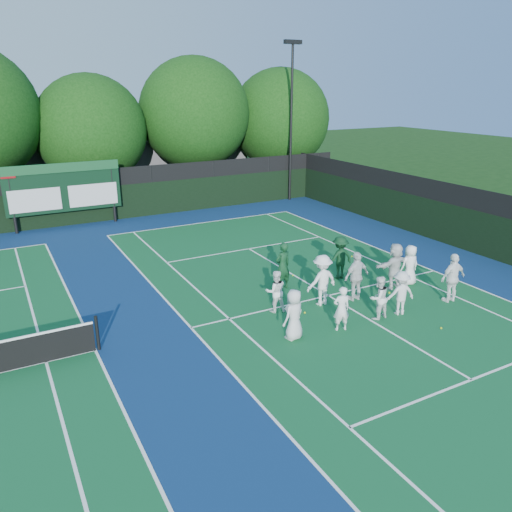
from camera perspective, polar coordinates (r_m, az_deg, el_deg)
name	(u,v)px	position (r m, az deg, el deg)	size (l,w,h in m)	color
ground	(345,306)	(18.17, 10.15, -5.61)	(120.00, 120.00, 0.00)	#13340E
court_apron	(176,332)	(16.31, -9.14, -8.52)	(34.00, 32.00, 0.01)	navy
near_court	(328,296)	(18.88, 8.28, -4.50)	(11.05, 23.85, 0.01)	#12572B
back_fence	(83,200)	(29.76, -19.16, 6.07)	(34.00, 0.08, 3.00)	black
divider_fence_right	(494,229)	(24.68, 25.52, 2.76)	(0.08, 32.00, 3.00)	black
scoreboard	(63,188)	(29.06, -21.16, 7.24)	(6.00, 0.21, 3.55)	black
clubhouse	(118,164)	(38.15, -15.46, 10.06)	(18.00, 6.00, 4.00)	slate
light_pole_right	(292,104)	(33.73, 4.08, 16.94)	(1.20, 0.30, 10.12)	black
tree_c	(93,133)	(33.05, -18.08, 13.22)	(6.70, 6.70, 8.20)	black
tree_d	(196,116)	(34.92, -6.84, 15.56)	(7.33, 7.33, 9.32)	black
tree_e	(281,121)	(37.93, 2.89, 15.12)	(7.19, 7.19, 8.71)	black
tennis_ball_0	(305,313)	(17.37, 5.59, -6.46)	(0.07, 0.07, 0.07)	#BDD218
tennis_ball_1	(352,256)	(23.24, 10.90, -0.04)	(0.07, 0.07, 0.07)	#BDD218
tennis_ball_2	(441,328)	(17.32, 20.40, -7.73)	(0.07, 0.07, 0.07)	#BDD218
tennis_ball_4	(293,275)	(20.61, 4.24, -2.22)	(0.07, 0.07, 0.07)	#BDD218
tennis_ball_5	(389,293)	(19.53, 14.99, -4.08)	(0.07, 0.07, 0.07)	#BDD218
player_front_0	(294,315)	(15.40, 4.36, -6.69)	(0.80, 0.52, 1.63)	silver
player_front_1	(342,309)	(16.12, 9.75, -5.95)	(0.55, 0.36, 1.50)	white
player_front_2	(378,298)	(17.16, 13.82, -4.65)	(0.73, 0.57, 1.50)	white
player_front_3	(401,293)	(17.66, 16.20, -4.08)	(1.00, 0.58, 1.55)	silver
player_front_4	(453,278)	(19.23, 21.56, -2.34)	(1.07, 0.45, 1.83)	white
player_back_0	(276,291)	(17.18, 2.25, -4.05)	(0.73, 0.57, 1.50)	white
player_back_1	(322,280)	(17.80, 7.54, -2.75)	(1.20, 0.69, 1.86)	white
player_back_2	(356,276)	(18.39, 11.40, -2.28)	(1.08, 0.45, 1.84)	silver
player_back_3	(395,266)	(19.82, 15.55, -1.09)	(1.67, 0.53, 1.81)	silver
player_back_4	(410,265)	(20.35, 17.16, -1.01)	(0.79, 0.51, 1.61)	white
coach_left	(283,266)	(19.00, 3.08, -1.16)	(0.68, 0.45, 1.88)	#0F3A1D
coach_right	(340,258)	(20.31, 9.56, -0.20)	(1.15, 0.66, 1.78)	#0E3319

